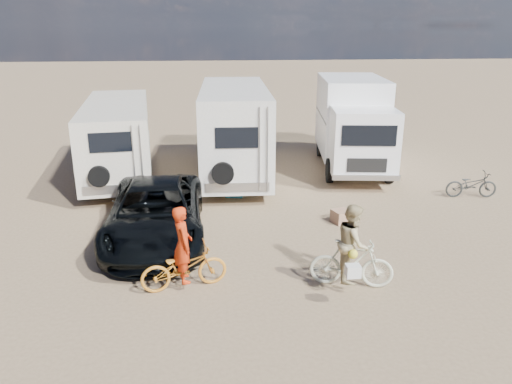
{
  "coord_description": "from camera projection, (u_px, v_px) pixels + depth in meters",
  "views": [
    {
      "loc": [
        -1.45,
        -10.97,
        5.32
      ],
      "look_at": [
        -0.26,
        0.75,
        1.3
      ],
      "focal_mm": 34.32,
      "sensor_mm": 36.0,
      "label": 1
    }
  ],
  "objects": [
    {
      "name": "dark_suv",
      "position": [
        156.0,
        212.0,
        12.65
      ],
      "size": [
        2.53,
        5.3,
        1.46
      ],
      "primitive_type": "imported",
      "rotation": [
        0.0,
        0.0,
        0.02
      ],
      "color": "black",
      "rests_on": "ground"
    },
    {
      "name": "cooler",
      "position": [
        234.0,
        190.0,
        15.99
      ],
      "size": [
        0.62,
        0.5,
        0.45
      ],
      "primitive_type": "cube",
      "rotation": [
        0.0,
        0.0,
        -0.18
      ],
      "color": "teal",
      "rests_on": "ground"
    },
    {
      "name": "crate",
      "position": [
        341.0,
        216.0,
        13.86
      ],
      "size": [
        0.58,
        0.58,
        0.36
      ],
      "primitive_type": "cube",
      "rotation": [
        0.0,
        0.0,
        0.32
      ],
      "color": "#9C7156",
      "rests_on": "ground"
    },
    {
      "name": "rider_man",
      "position": [
        183.0,
        252.0,
        10.2
      ],
      "size": [
        0.53,
        0.68,
        1.67
      ],
      "primitive_type": "imported",
      "rotation": [
        0.0,
        0.0,
        1.8
      ],
      "color": "red",
      "rests_on": "ground"
    },
    {
      "name": "rider_woman",
      "position": [
        352.0,
        250.0,
        10.27
      ],
      "size": [
        0.83,
        0.96,
        1.68
      ],
      "primitive_type": "imported",
      "rotation": [
        0.0,
        0.0,
        1.3
      ],
      "color": "tan",
      "rests_on": "ground"
    },
    {
      "name": "box_truck",
      "position": [
        354.0,
        125.0,
        18.67
      ],
      "size": [
        3.15,
        6.41,
        3.41
      ],
      "primitive_type": null,
      "rotation": [
        0.0,
        0.0,
        -0.13
      ],
      "color": "white",
      "rests_on": "ground"
    },
    {
      "name": "bike_parked",
      "position": [
        471.0,
        185.0,
        15.84
      ],
      "size": [
        1.69,
        0.74,
        0.86
      ],
      "primitive_type": "imported",
      "rotation": [
        0.0,
        0.0,
        1.46
      ],
      "color": "#292C29",
      "rests_on": "ground"
    },
    {
      "name": "bike_man",
      "position": [
        184.0,
        267.0,
        10.31
      ],
      "size": [
        1.93,
        1.03,
        0.96
      ],
      "primitive_type": "imported",
      "rotation": [
        0.0,
        0.0,
        1.8
      ],
      "color": "orange",
      "rests_on": "ground"
    },
    {
      "name": "ground",
      "position": [
        269.0,
        251.0,
        12.18
      ],
      "size": [
        140.0,
        140.0,
        0.0
      ],
      "primitive_type": "plane",
      "color": "#917656",
      "rests_on": "ground"
    },
    {
      "name": "rv_main",
      "position": [
        234.0,
        132.0,
        17.78
      ],
      "size": [
        2.57,
        7.0,
        3.26
      ],
      "primitive_type": null,
      "rotation": [
        0.0,
        0.0,
        -0.04
      ],
      "color": "silver",
      "rests_on": "ground"
    },
    {
      "name": "rv_left",
      "position": [
        118.0,
        140.0,
        17.94
      ],
      "size": [
        3.03,
        7.54,
        2.68
      ],
      "primitive_type": null,
      "rotation": [
        0.0,
        0.0,
        0.11
      ],
      "color": "beige",
      "rests_on": "ground"
    },
    {
      "name": "bike_woman",
      "position": [
        351.0,
        263.0,
        10.37
      ],
      "size": [
        1.84,
        0.95,
        1.06
      ],
      "primitive_type": "imported",
      "rotation": [
        0.0,
        0.0,
        1.3
      ],
      "color": "beige",
      "rests_on": "ground"
    }
  ]
}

